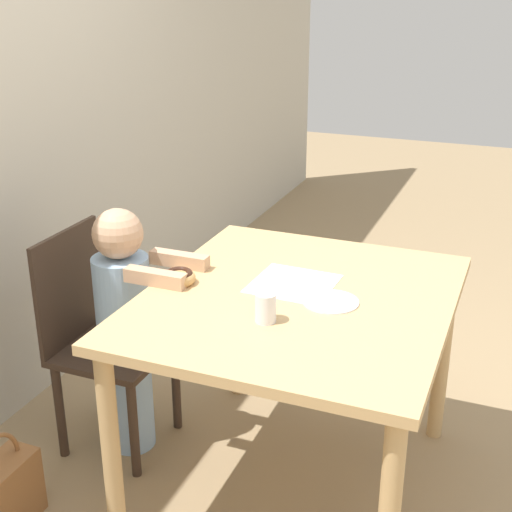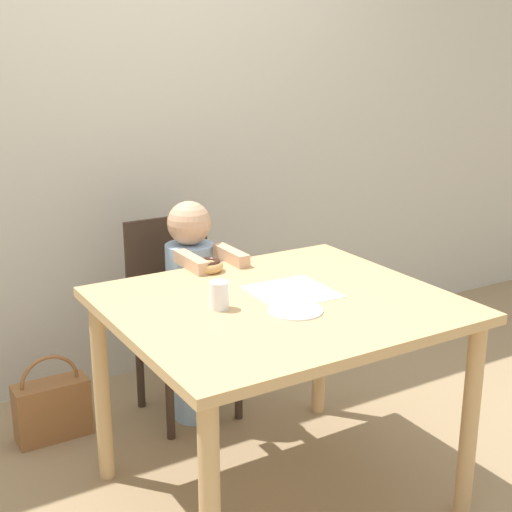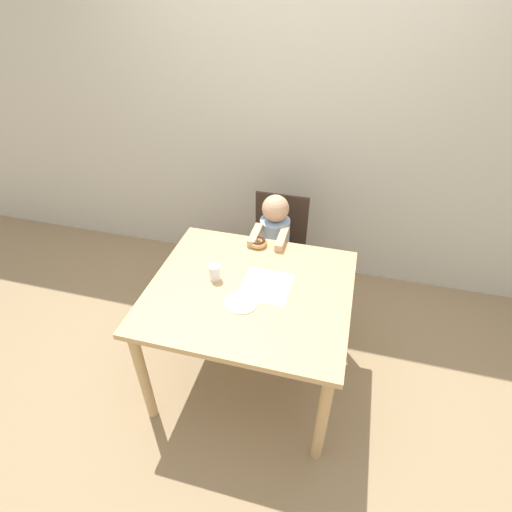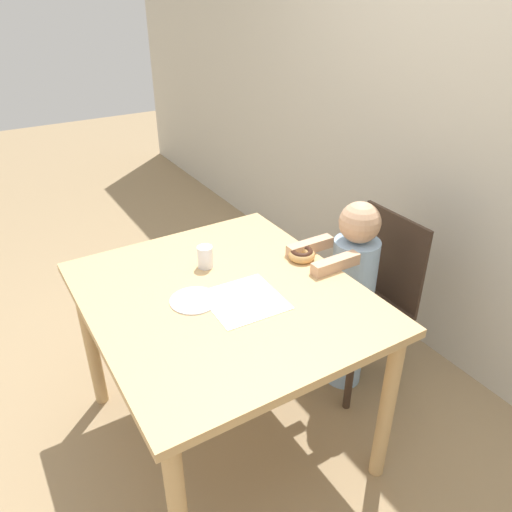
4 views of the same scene
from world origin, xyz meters
name	(u,v)px [view 1 (image 1 of 4)]	position (x,y,z in m)	size (l,w,h in m)	color
ground_plane	(293,483)	(0.00, 0.00, 0.00)	(12.00, 12.00, 0.00)	#997F5B
dining_table	(297,322)	(0.00, 0.00, 0.67)	(1.13, 0.99, 0.77)	tan
chair	(101,339)	(-0.01, 0.79, 0.45)	(0.40, 0.39, 0.88)	#38281E
child_figure	(126,327)	(-0.01, 0.67, 0.52)	(0.23, 0.41, 0.99)	#99BCE0
donut	(179,277)	(-0.06, 0.41, 0.79)	(0.12, 0.12, 0.05)	tan
napkin	(293,284)	(0.08, 0.04, 0.77)	(0.28, 0.28, 0.00)	white
cup	(266,308)	(-0.21, 0.03, 0.82)	(0.06, 0.06, 0.09)	white
plate	(331,302)	(-0.01, -0.12, 0.77)	(0.18, 0.18, 0.01)	white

